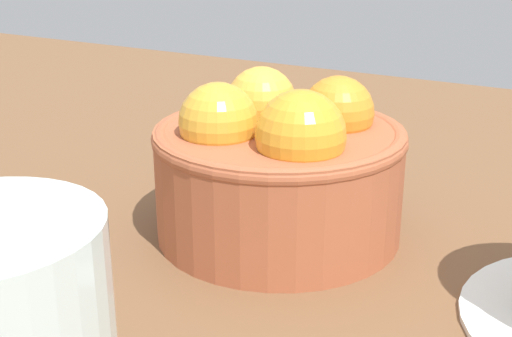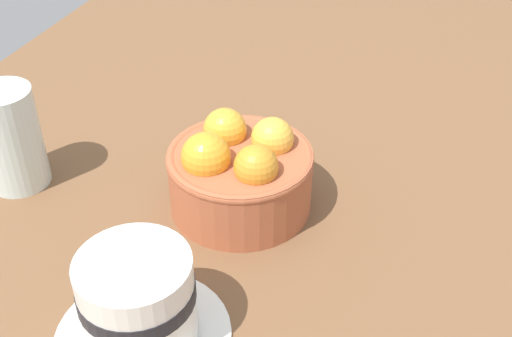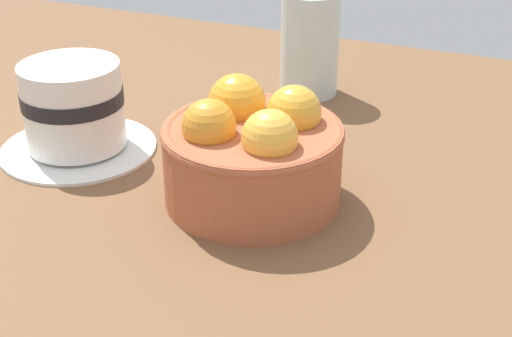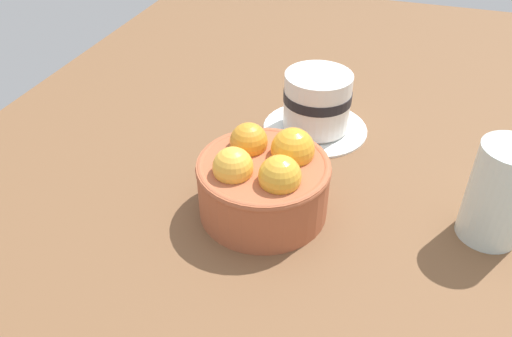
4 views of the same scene
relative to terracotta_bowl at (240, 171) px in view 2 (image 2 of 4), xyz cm
name	(u,v)px [view 2 (image 2 of 4)]	position (x,y,z in cm)	size (l,w,h in cm)	color
ground_plane	(241,221)	(0.03, -0.06, -6.39)	(151.24, 85.71, 4.39)	brown
terracotta_bowl	(240,171)	(0.00, 0.00, 0.00)	(14.23, 14.23, 9.37)	#AD5938
coffee_cup	(138,303)	(-18.14, 1.74, -0.27)	(14.14, 14.14, 8.24)	white
water_glass	(11,138)	(-3.59, 23.30, 1.23)	(6.21, 6.21, 10.85)	silver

